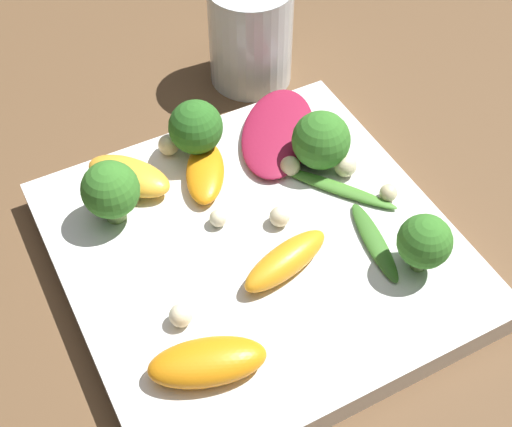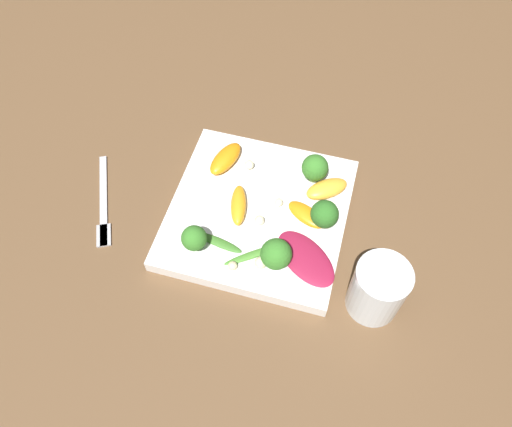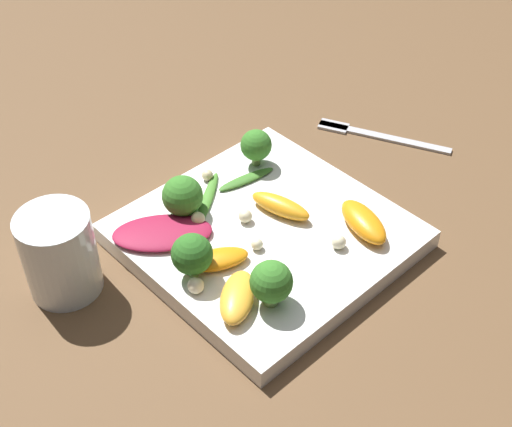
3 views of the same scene
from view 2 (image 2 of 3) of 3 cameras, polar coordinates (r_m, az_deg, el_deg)
ground_plane at (r=0.76m, az=0.25°, el=-0.43°), size 2.40×2.40×0.00m
plate at (r=0.75m, az=0.25°, el=0.01°), size 0.26×0.26×0.02m
drinking_glass at (r=0.67m, az=13.75°, el=-8.40°), size 0.07×0.07×0.09m
fork at (r=0.80m, az=-17.05°, el=0.51°), size 0.09×0.16×0.01m
radicchio_leaf_0 at (r=0.70m, az=5.70°, el=-5.13°), size 0.11×0.11×0.01m
orange_segment_0 at (r=0.76m, az=8.09°, el=2.82°), size 0.07×0.07×0.02m
orange_segment_1 at (r=0.73m, az=-2.01°, el=0.97°), size 0.04×0.07×0.02m
orange_segment_2 at (r=0.78m, az=-3.50°, el=6.28°), size 0.05×0.08×0.02m
orange_segment_3 at (r=0.73m, az=5.75°, el=-0.12°), size 0.07×0.05×0.01m
broccoli_floret_0 at (r=0.68m, az=2.31°, el=-4.67°), size 0.04×0.04×0.05m
broccoli_floret_1 at (r=0.71m, az=7.82°, el=-0.15°), size 0.04×0.04×0.05m
broccoli_floret_2 at (r=0.75m, az=6.75°, el=5.19°), size 0.04×0.04×0.05m
broccoli_floret_3 at (r=0.69m, az=-7.09°, el=-2.84°), size 0.04×0.04×0.04m
arugula_sprig_0 at (r=0.70m, az=-0.10°, el=-4.64°), size 0.08×0.06×0.01m
arugula_sprig_1 at (r=0.71m, az=-4.26°, el=-3.33°), size 0.07×0.03×0.01m
macadamia_nut_0 at (r=0.73m, az=8.86°, el=0.05°), size 0.02×0.02×0.02m
macadamia_nut_1 at (r=0.69m, az=-2.68°, el=-6.00°), size 0.01×0.01×0.01m
macadamia_nut_2 at (r=0.78m, az=-0.77°, el=5.58°), size 0.01×0.01×0.01m
macadamia_nut_3 at (r=0.69m, az=0.53°, el=-5.64°), size 0.02×0.02×0.02m
macadamia_nut_4 at (r=0.74m, az=2.63°, el=1.27°), size 0.01×0.01×0.01m
macadamia_nut_5 at (r=0.72m, az=0.40°, el=-0.78°), size 0.01×0.01×0.01m
macadamia_nut_6 at (r=0.70m, az=2.84°, el=-3.53°), size 0.02×0.02×0.02m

